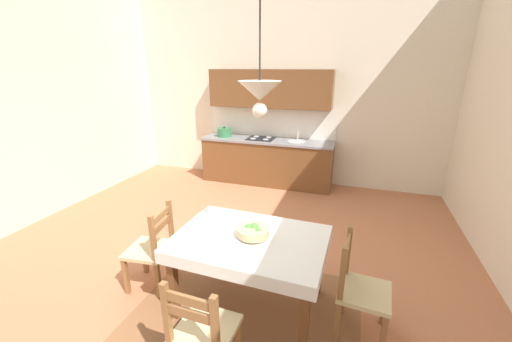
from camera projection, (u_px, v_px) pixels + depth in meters
The scene contains 10 objects.
ground_plane at pixel (218, 263), 3.75m from camera, with size 6.69×6.71×0.10m, color #B7704C.
wall_back at pixel (283, 78), 5.87m from camera, with size 6.69×0.12×4.09m, color silver.
area_rug at pixel (247, 310), 2.96m from camera, with size 2.10×1.60×0.01m, color brown.
kitchen_cabinetry at pixel (267, 141), 6.02m from camera, with size 2.59×0.63×2.20m.
dining_table at pixel (250, 249), 2.85m from camera, with size 1.41×1.00×0.75m.
dining_chair_window_side at pixel (360, 290), 2.60m from camera, with size 0.45×0.45×0.93m.
dining_chair_camera_side at pixel (203, 333), 2.17m from camera, with size 0.43×0.43×0.93m.
dining_chair_tv_side at pixel (152, 249), 3.18m from camera, with size 0.47×0.47×0.93m.
fruit_bowl at pixel (253, 231), 2.80m from camera, with size 0.30×0.30×0.12m.
pendant_lamp at pixel (260, 92), 2.22m from camera, with size 0.32×0.32×0.80m.
Camera 1 is at (1.44, -2.87, 2.24)m, focal length 21.42 mm.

